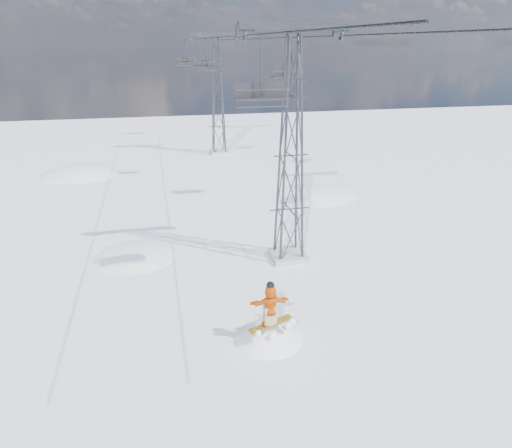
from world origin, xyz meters
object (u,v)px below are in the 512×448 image
object	(u,v)px
lift_tower_far	(218,99)
snowboarder_jump	(268,373)
lift_tower_near	(291,156)
lift_chair_near	(261,93)

from	to	relation	value
lift_tower_far	snowboarder_jump	size ratio (longest dim) A/B	1.74
lift_tower_near	lift_chair_near	distance (m)	4.99
lift_chair_near	snowboarder_jump	bearing A→B (deg)	-98.39
lift_tower_near	snowboarder_jump	xyz separation A→B (m)	(-2.72, -6.60, -7.11)
snowboarder_jump	lift_chair_near	bearing A→B (deg)	81.61
snowboarder_jump	lift_chair_near	world-z (taller)	lift_chair_near
lift_tower_near	lift_chair_near	size ratio (longest dim) A/B	4.37
lift_tower_near	lift_tower_far	bearing A→B (deg)	90.00
lift_tower_far	lift_tower_near	bearing A→B (deg)	-90.00
lift_tower_near	lift_tower_far	distance (m)	25.00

